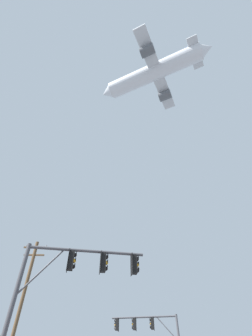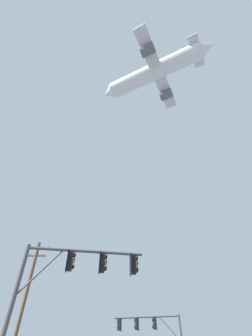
# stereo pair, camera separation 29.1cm
# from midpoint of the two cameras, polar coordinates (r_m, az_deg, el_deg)

# --- Properties ---
(signal_pole_near) EXTENTS (5.78, 1.14, 6.63)m
(signal_pole_near) POSITION_cam_midpoint_polar(r_m,az_deg,el_deg) (12.34, -14.19, -24.74)
(signal_pole_near) COLOR #4C4C51
(signal_pole_near) RESTS_ON ground
(signal_pole_far) EXTENTS (5.99, 1.39, 5.98)m
(signal_pole_far) POSITION_cam_midpoint_polar(r_m,az_deg,el_deg) (25.57, 5.68, -35.05)
(signal_pole_far) COLOR #4C4C51
(signal_pole_far) RESTS_ON ground
(utility_pole) EXTENTS (2.20, 0.28, 10.99)m
(utility_pole) POSITION_cam_midpoint_polar(r_m,az_deg,el_deg) (22.67, -24.69, -28.24)
(utility_pole) COLOR brown
(utility_pole) RESTS_ON ground
(airplane) EXTENTS (23.07, 17.81, 6.65)m
(airplane) POSITION_cam_midpoint_polar(r_m,az_deg,el_deg) (53.13, 6.59, 22.13)
(airplane) COLOR white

